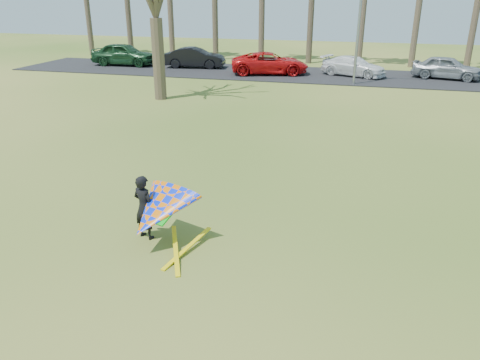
% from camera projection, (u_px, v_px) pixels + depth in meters
% --- Properties ---
extents(ground, '(100.00, 100.00, 0.00)m').
position_uv_depth(ground, '(216.00, 259.00, 10.23)').
color(ground, '#275A13').
rests_on(ground, ground).
extents(parking_strip, '(46.00, 7.00, 0.06)m').
position_uv_depth(parking_strip, '(326.00, 75.00, 32.61)').
color(parking_strip, black).
rests_on(parking_strip, ground).
extents(streetlight, '(2.28, 0.18, 8.00)m').
position_uv_depth(streetlight, '(363.00, 10.00, 27.74)').
color(streetlight, gray).
rests_on(streetlight, ground).
extents(car_0, '(5.10, 2.21, 1.71)m').
position_uv_depth(car_0, '(124.00, 54.00, 36.63)').
color(car_0, '#183D1F').
rests_on(car_0, parking_strip).
extents(car_1, '(4.68, 2.13, 1.49)m').
position_uv_depth(car_1, '(195.00, 58.00, 35.53)').
color(car_1, black).
rests_on(car_1, parking_strip).
extents(car_2, '(5.81, 3.75, 1.49)m').
position_uv_depth(car_2, '(270.00, 63.00, 32.75)').
color(car_2, red).
rests_on(car_2, parking_strip).
extents(car_3, '(4.81, 3.30, 1.29)m').
position_uv_depth(car_3, '(354.00, 66.00, 32.07)').
color(car_3, white).
rests_on(car_3, parking_strip).
extents(car_4, '(4.65, 2.79, 1.48)m').
position_uv_depth(car_4, '(447.00, 67.00, 30.92)').
color(car_4, gray).
rests_on(car_4, parking_strip).
extents(kite_flyer, '(2.13, 2.39, 2.02)m').
position_uv_depth(kite_flyer, '(156.00, 211.00, 10.56)').
color(kite_flyer, black).
rests_on(kite_flyer, ground).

